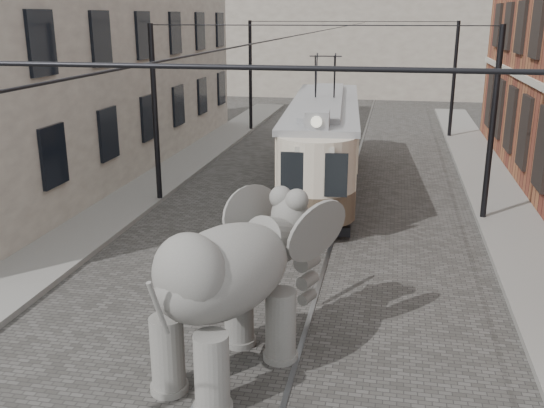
# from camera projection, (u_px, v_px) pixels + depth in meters

# --- Properties ---
(ground) EXTENTS (120.00, 120.00, 0.00)m
(ground) POSITION_uv_depth(u_px,v_px,m) (289.00, 286.00, 14.75)
(ground) COLOR #464440
(tram_rails) EXTENTS (1.54, 80.00, 0.02)m
(tram_rails) POSITION_uv_depth(u_px,v_px,m) (289.00, 285.00, 14.75)
(tram_rails) COLOR slate
(tram_rails) RESTS_ON ground
(sidewalk_left) EXTENTS (2.00, 60.00, 0.15)m
(sidewalk_left) POSITION_uv_depth(u_px,v_px,m) (43.00, 263.00, 15.95)
(sidewalk_left) COLOR slate
(sidewalk_left) RESTS_ON ground
(stucco_building) EXTENTS (7.00, 24.00, 10.00)m
(stucco_building) POSITION_uv_depth(u_px,v_px,m) (63.00, 48.00, 24.71)
(stucco_building) COLOR gray
(stucco_building) RESTS_ON ground
(distant_block) EXTENTS (28.00, 10.00, 14.00)m
(distant_block) POSITION_uv_depth(u_px,v_px,m) (372.00, 6.00, 50.20)
(distant_block) COLOR gray
(distant_block) RESTS_ON ground
(catenary) EXTENTS (11.00, 30.20, 6.00)m
(catenary) POSITION_uv_depth(u_px,v_px,m) (311.00, 127.00, 18.60)
(catenary) COLOR black
(catenary) RESTS_ON ground
(tram) EXTENTS (3.46, 12.44, 4.87)m
(tram) POSITION_uv_depth(u_px,v_px,m) (324.00, 122.00, 22.91)
(tram) COLOR beige
(tram) RESTS_ON ground
(elephant) EXTENTS (4.61, 5.76, 3.10)m
(elephant) POSITION_uv_depth(u_px,v_px,m) (226.00, 296.00, 10.68)
(elephant) COLOR #605E59
(elephant) RESTS_ON ground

